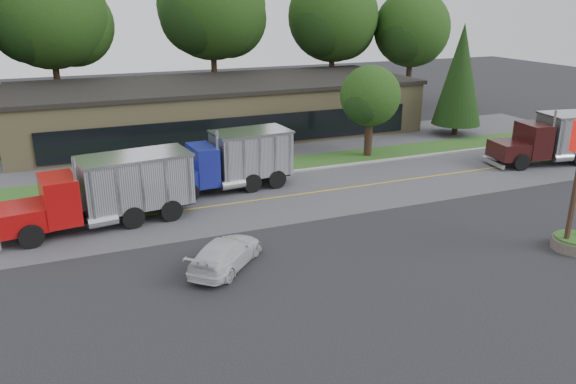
# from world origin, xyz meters

# --- Properties ---
(ground) EXTENTS (140.00, 140.00, 0.00)m
(ground) POSITION_xyz_m (0.00, 0.00, 0.00)
(ground) COLOR #2D2D32
(ground) RESTS_ON ground
(road) EXTENTS (60.00, 8.00, 0.02)m
(road) POSITION_xyz_m (0.00, 9.00, 0.00)
(road) COLOR #5D5D62
(road) RESTS_ON ground
(center_line) EXTENTS (60.00, 0.12, 0.01)m
(center_line) POSITION_xyz_m (0.00, 9.00, 0.00)
(center_line) COLOR gold
(center_line) RESTS_ON ground
(curb) EXTENTS (60.00, 0.30, 0.12)m
(curb) POSITION_xyz_m (0.00, 13.20, 0.00)
(curb) COLOR #9E9E99
(curb) RESTS_ON ground
(grass_verge) EXTENTS (60.00, 3.40, 0.03)m
(grass_verge) POSITION_xyz_m (0.00, 15.00, 0.00)
(grass_verge) COLOR #214E1A
(grass_verge) RESTS_ON ground
(far_parking) EXTENTS (60.00, 7.00, 0.02)m
(far_parking) POSITION_xyz_m (0.00, 20.00, 0.00)
(far_parking) COLOR #5D5D62
(far_parking) RESTS_ON ground
(strip_mall) EXTENTS (32.00, 12.00, 4.00)m
(strip_mall) POSITION_xyz_m (2.00, 26.00, 2.00)
(strip_mall) COLOR #95845B
(strip_mall) RESTS_ON ground
(tree_far_b) EXTENTS (10.15, 9.55, 14.47)m
(tree_far_b) POSITION_xyz_m (-9.85, 34.12, 9.24)
(tree_far_b) COLOR #382619
(tree_far_b) RESTS_ON ground
(tree_far_c) EXTENTS (10.61, 9.99, 15.14)m
(tree_far_c) POSITION_xyz_m (4.16, 34.13, 9.66)
(tree_far_c) COLOR #382619
(tree_far_c) RESTS_ON ground
(tree_far_d) EXTENTS (9.48, 8.92, 13.52)m
(tree_far_d) POSITION_xyz_m (16.14, 33.11, 8.63)
(tree_far_d) COLOR #382619
(tree_far_d) RESTS_ON ground
(tree_far_e) EXTENTS (8.18, 7.70, 11.67)m
(tree_far_e) POSITION_xyz_m (24.12, 31.10, 7.44)
(tree_far_e) COLOR #382619
(tree_far_e) RESTS_ON ground
(evergreen_right) EXTENTS (3.93, 3.93, 8.94)m
(evergreen_right) POSITION_xyz_m (20.00, 18.00, 4.91)
(evergreen_right) COLOR #382619
(evergreen_right) RESTS_ON ground
(tree_verge) EXTENTS (4.48, 4.22, 6.40)m
(tree_verge) POSITION_xyz_m (10.07, 15.05, 4.07)
(tree_verge) COLOR #382619
(tree_verge) RESTS_ON ground
(dump_truck_red) EXTENTS (9.45, 3.73, 3.36)m
(dump_truck_red) POSITION_xyz_m (-8.31, 8.56, 1.81)
(dump_truck_red) COLOR black
(dump_truck_red) RESTS_ON ground
(dump_truck_blue) EXTENTS (7.79, 3.24, 3.36)m
(dump_truck_blue) POSITION_xyz_m (-1.01, 11.52, 1.80)
(dump_truck_blue) COLOR black
(dump_truck_blue) RESTS_ON ground
(dump_truck_maroon) EXTENTS (9.28, 3.90, 3.36)m
(dump_truck_maroon) POSITION_xyz_m (21.34, 8.42, 1.81)
(dump_truck_maroon) COLOR black
(dump_truck_maroon) RESTS_ON ground
(rally_car) EXTENTS (4.27, 4.38, 1.26)m
(rally_car) POSITION_xyz_m (-4.47, 1.73, 0.63)
(rally_car) COLOR silver
(rally_car) RESTS_ON ground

